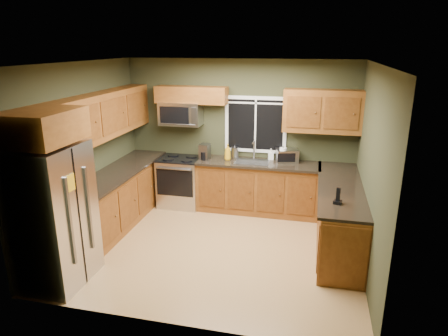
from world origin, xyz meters
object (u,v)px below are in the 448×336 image
at_px(soap_bottle_b, 271,154).
at_px(soap_bottle_a, 228,152).
at_px(microwave, 181,114).
at_px(paper_towel_roll, 283,155).
at_px(kettle, 235,152).
at_px(toaster_oven, 287,156).
at_px(coffee_maker, 205,152).
at_px(refrigerator, 54,216).
at_px(cordless_phone, 338,199).
at_px(range, 181,181).

bearing_deg(soap_bottle_b, soap_bottle_a, -165.17).
height_order(microwave, paper_towel_roll, microwave).
distance_m(kettle, soap_bottle_a, 0.18).
distance_m(toaster_oven, coffee_maker, 1.48).
xyz_separation_m(refrigerator, soap_bottle_a, (1.59, 2.80, 0.19)).
bearing_deg(microwave, coffee_maker, -16.63).
distance_m(refrigerator, soap_bottle_a, 3.22).
bearing_deg(microwave, soap_bottle_a, -6.70).
bearing_deg(refrigerator, soap_bottle_a, 60.42).
bearing_deg(toaster_oven, refrigerator, -132.14).
bearing_deg(toaster_oven, kettle, 178.11).
bearing_deg(soap_bottle_b, microwave, -176.74).
distance_m(toaster_oven, cordless_phone, 1.98).
bearing_deg(coffee_maker, soap_bottle_b, 11.43).
xyz_separation_m(kettle, cordless_phone, (1.75, -1.84, -0.05)).
bearing_deg(soap_bottle_b, refrigerator, -128.01).
relative_size(range, paper_towel_roll, 3.14).
height_order(paper_towel_roll, soap_bottle_b, paper_towel_roll).
xyz_separation_m(range, toaster_oven, (1.95, 0.15, 0.59)).
bearing_deg(coffee_maker, paper_towel_roll, 3.53).
xyz_separation_m(soap_bottle_a, cordless_phone, (1.85, -1.69, -0.08)).
xyz_separation_m(coffee_maker, paper_towel_roll, (1.40, 0.09, 0.01)).
relative_size(refrigerator, soap_bottle_a, 6.14).
bearing_deg(kettle, paper_towel_roll, -6.46).
relative_size(refrigerator, cordless_phone, 8.18).
distance_m(range, toaster_oven, 2.04).
bearing_deg(toaster_oven, microwave, -179.68).
distance_m(soap_bottle_a, soap_bottle_b, 0.78).
bearing_deg(microwave, cordless_phone, -33.07).
bearing_deg(range, coffee_maker, -0.87).
height_order(soap_bottle_a, cordless_phone, soap_bottle_a).
height_order(range, kettle, kettle).
relative_size(microwave, soap_bottle_b, 3.79).
bearing_deg(microwave, kettle, 2.43).
distance_m(toaster_oven, soap_bottle_a, 1.06).
xyz_separation_m(kettle, paper_towel_roll, (0.88, -0.10, 0.02)).
bearing_deg(cordless_phone, soap_bottle_b, 120.20).
xyz_separation_m(coffee_maker, cordless_phone, (2.27, -1.65, -0.06)).
relative_size(range, cordless_phone, 4.26).
distance_m(microwave, toaster_oven, 2.06).
relative_size(coffee_maker, cordless_phone, 1.26).
height_order(coffee_maker, soap_bottle_a, soap_bottle_a).
bearing_deg(refrigerator, paper_towel_roll, 47.95).
height_order(soap_bottle_b, cordless_phone, cordless_phone).
xyz_separation_m(refrigerator, microwave, (0.69, 2.91, 0.83)).
height_order(range, soap_bottle_b, soap_bottle_b).
relative_size(toaster_oven, paper_towel_roll, 1.44).
height_order(microwave, cordless_phone, microwave).
relative_size(soap_bottle_a, cordless_phone, 1.33).
height_order(microwave, soap_bottle_a, microwave).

